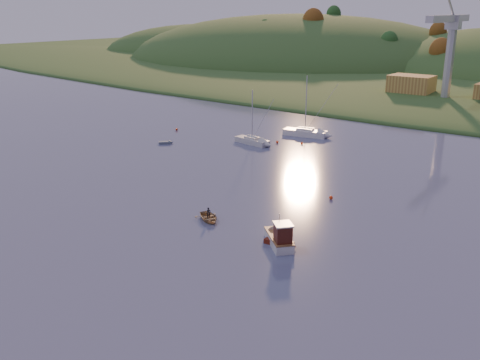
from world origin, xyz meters
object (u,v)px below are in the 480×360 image
Objects in this scene: sailboat_far at (252,140)px; red_tender at (285,244)px; fishing_boat at (278,235)px; sailboat_near at (305,132)px; grey_dinghy at (168,142)px; canoe at (209,217)px.

sailboat_far is 2.70× the size of red_tender.
fishing_boat is at bearing 163.01° from red_tender.
sailboat_near is 1.19× the size of sailboat_far.
fishing_boat is 47.99m from grey_dinghy.
sailboat_far reaches higher than grey_dinghy.
sailboat_near is at bearing 47.15° from canoe.
red_tender is at bearing -62.86° from canoe.
fishing_boat is at bearing -61.75° from canoe.
grey_dinghy is at bearing 146.04° from red_tender.
sailboat_near is at bearing 115.13° from red_tender.
sailboat_near is at bearing 5.19° from grey_dinghy.
red_tender is at bearing -72.27° from sailboat_near.
sailboat_near reaches higher than fishing_boat.
grey_dinghy is at bearing -139.94° from sailboat_near.
sailboat_near is 4.51× the size of grey_dinghy.
fishing_boat is 1.25m from red_tender.
red_tender is (1.04, -0.26, -0.64)m from fishing_boat.
sailboat_near is 3.11× the size of canoe.
red_tender is at bearing -76.23° from grey_dinghy.
canoe is at bearing 39.64° from fishing_boat.
fishing_boat is 44.49m from sailboat_far.
red_tender is at bearing -151.99° from fishing_boat.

